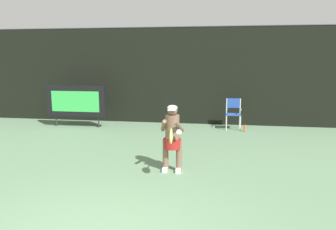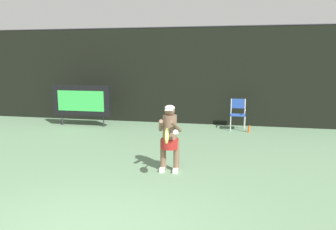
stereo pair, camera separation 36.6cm
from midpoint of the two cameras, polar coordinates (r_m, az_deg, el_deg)
The scene contains 6 objects.
backdrop_screen at distance 12.17m, azimuth 0.13°, elevation 6.98°, with size 18.00×0.12×3.66m.
scoreboard at distance 12.06m, azimuth -17.01°, elevation 2.39°, with size 2.20×0.21×1.50m.
umpire_chair at distance 11.41m, azimuth 10.77°, elevation 0.57°, with size 0.52×0.44×1.08m.
water_bottle at distance 11.15m, azimuth 12.71°, elevation -2.33°, with size 0.07×0.07×0.27m.
tennis_player at distance 6.97m, azimuth -0.74°, elevation -3.71°, with size 0.53×0.61×1.49m.
tennis_racket at distance 6.33m, azimuth -1.07°, elevation -3.78°, with size 0.03×0.60×0.31m.
Camera 1 is at (1.63, -3.55, 2.49)m, focal length 33.89 mm.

